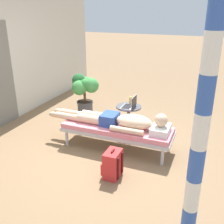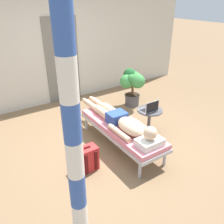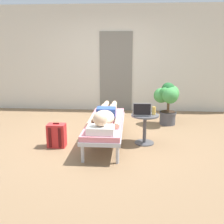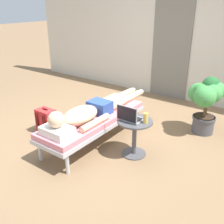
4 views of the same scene
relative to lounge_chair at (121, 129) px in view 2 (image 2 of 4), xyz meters
The scene contains 11 objects.
ground_plane 0.42m from the lounge_chair, 136.69° to the left, with size 40.00×40.00×0.00m, color #846647.
house_wall_back 2.81m from the lounge_chair, 90.00° to the left, with size 7.60×0.20×2.70m, color beige.
house_door_panel 2.60m from the lounge_chair, 89.29° to the left, with size 0.84×0.03×2.04m, color slate.
lounge_chair is the anchor object (origin of this frame).
person_reclining 0.18m from the lounge_chair, 90.00° to the right, with size 0.53×2.17×0.32m.
side_table 0.69m from the lounge_chair, ahead, with size 0.48×0.48×0.52m.
laptop 0.67m from the lounge_chair, ahead, with size 0.31×0.24×0.23m.
drink_glass 0.87m from the lounge_chair, ahead, with size 0.06×0.06×0.14m, color gold.
backpack 0.86m from the lounge_chair, 163.40° to the right, with size 0.30×0.26×0.42m.
potted_plant 1.78m from the lounge_chair, 45.42° to the left, with size 0.55×0.62×0.90m.
porch_post 2.22m from the lounge_chair, 137.27° to the right, with size 0.15×0.15×2.46m.
Camera 2 is at (-1.95, -3.05, 2.48)m, focal length 37.71 mm.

